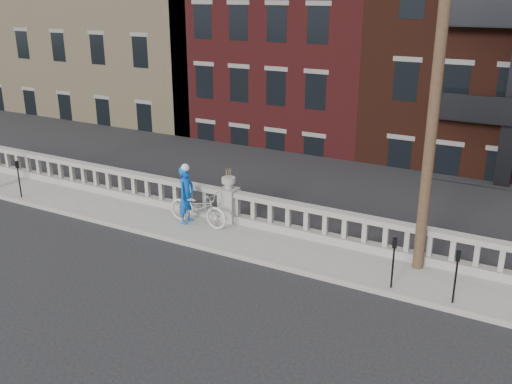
{
  "coord_description": "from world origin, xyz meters",
  "views": [
    {
      "loc": [
        9.18,
        -10.6,
        7.17
      ],
      "look_at": [
        1.42,
        3.2,
        1.6
      ],
      "focal_mm": 40.0,
      "sensor_mm": 36.0,
      "label": 1
    }
  ],
  "objects": [
    {
      "name": "bicycle",
      "position": [
        -0.69,
        3.19,
        0.72
      ],
      "size": [
        2.19,
        0.83,
        1.14
      ],
      "primitive_type": "imported",
      "rotation": [
        0.0,
        0.0,
        1.54
      ],
      "color": "silver",
      "rests_on": "sidewalk"
    },
    {
      "name": "utility_pole",
      "position": [
        6.2,
        3.6,
        5.24
      ],
      "size": [
        1.6,
        0.28,
        10.0
      ],
      "color": "#422D1E",
      "rests_on": "sidewalk"
    },
    {
      "name": "sidewalk",
      "position": [
        0.0,
        3.0,
        0.07
      ],
      "size": [
        32.0,
        2.2,
        0.15
      ],
      "primitive_type": "cube",
      "color": "gray",
      "rests_on": "ground"
    },
    {
      "name": "parking_meter_b",
      "position": [
        5.91,
        2.15,
        1.0
      ],
      "size": [
        0.1,
        0.09,
        1.36
      ],
      "color": "black",
      "rests_on": "sidewalk"
    },
    {
      "name": "parking_meter_c",
      "position": [
        7.41,
        2.15,
        1.0
      ],
      "size": [
        0.1,
        0.09,
        1.36
      ],
      "color": "black",
      "rests_on": "sidewalk"
    },
    {
      "name": "cyclist",
      "position": [
        -1.11,
        3.17,
        1.07
      ],
      "size": [
        0.47,
        0.69,
        1.85
      ],
      "primitive_type": "imported",
      "rotation": [
        0.0,
        0.0,
        1.61
      ],
      "color": "blue",
      "rests_on": "sidewalk"
    },
    {
      "name": "balustrade",
      "position": [
        0.0,
        3.95,
        0.64
      ],
      "size": [
        28.0,
        0.34,
        1.03
      ],
      "color": "gray",
      "rests_on": "sidewalk"
    },
    {
      "name": "parking_meter_a",
      "position": [
        -7.74,
        2.15,
        1.0
      ],
      "size": [
        0.1,
        0.09,
        1.36
      ],
      "color": "black",
      "rests_on": "sidewalk"
    },
    {
      "name": "ground",
      "position": [
        0.0,
        0.0,
        0.0
      ],
      "size": [
        120.0,
        120.0,
        0.0
      ],
      "primitive_type": "plane",
      "color": "black",
      "rests_on": "ground"
    },
    {
      "name": "lower_level",
      "position": [
        0.56,
        23.04,
        2.63
      ],
      "size": [
        80.0,
        44.0,
        20.8
      ],
      "color": "#605E59",
      "rests_on": "ground"
    },
    {
      "name": "planter_pedestal",
      "position": [
        0.0,
        3.95,
        0.83
      ],
      "size": [
        0.55,
        0.55,
        1.76
      ],
      "color": "gray",
      "rests_on": "sidewalk"
    }
  ]
}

